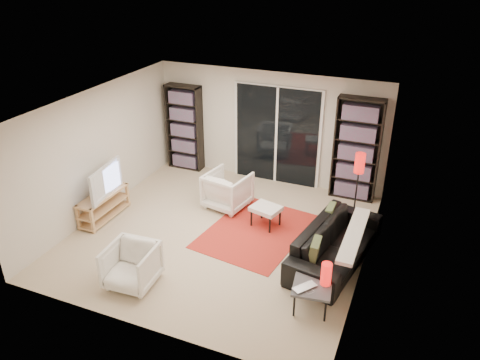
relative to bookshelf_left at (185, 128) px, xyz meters
The scene contains 20 objects.
floor 3.19m from the bookshelf_left, 50.10° to the right, with size 5.00×5.00×0.00m, color #C2B08C.
wall_back 1.97m from the bookshelf_left, ahead, with size 5.00×0.02×2.40m, color beige.
wall_front 5.22m from the bookshelf_left, 68.02° to the right, with size 5.00×0.02×2.40m, color beige.
wall_left 2.41m from the bookshelf_left, 103.27° to the right, with size 0.02×5.00×2.40m, color beige.
wall_right 5.03m from the bookshelf_left, 27.66° to the right, with size 0.02×5.00×2.40m, color beige.
ceiling 3.36m from the bookshelf_left, 50.10° to the right, with size 5.00×5.00×0.02m, color white.
sliding_door 2.16m from the bookshelf_left, ahead, with size 1.92×0.08×2.16m.
bookshelf_left is the anchor object (origin of this frame).
bookshelf_right 3.85m from the bookshelf_left, ahead, with size 0.90×0.30×2.10m.
tv_stand 2.75m from the bookshelf_left, 97.22° to the right, with size 0.37×1.16×0.50m.
tv 2.66m from the bookshelf_left, 96.80° to the right, with size 1.04×0.14×0.60m, color black.
rug 3.34m from the bookshelf_left, 38.57° to the right, with size 1.59×2.15×0.01m, color red.
sofa 4.67m from the bookshelf_left, 30.06° to the right, with size 2.20×0.86×0.64m, color black.
armchair_back 2.22m from the bookshelf_left, 39.20° to the right, with size 0.78×0.80×0.73m, color white.
armchair_front 4.34m from the bookshelf_left, 72.57° to the right, with size 0.71×0.73×0.67m, color white.
ottoman 3.19m from the bookshelf_left, 33.96° to the right, with size 0.60×0.53×0.40m.
side_table 5.37m from the bookshelf_left, 42.37° to the right, with size 0.60×0.60×0.40m.
laptop 5.41m from the bookshelf_left, 43.67° to the right, with size 0.35×0.22×0.03m, color silver.
table_lamp 5.39m from the bookshelf_left, 40.36° to the right, with size 0.15×0.15×0.34m, color red.
floor_lamp 4.15m from the bookshelf_left, 12.54° to the right, with size 0.20×0.20×1.35m.
Camera 1 is at (3.03, -6.43, 4.61)m, focal length 35.00 mm.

